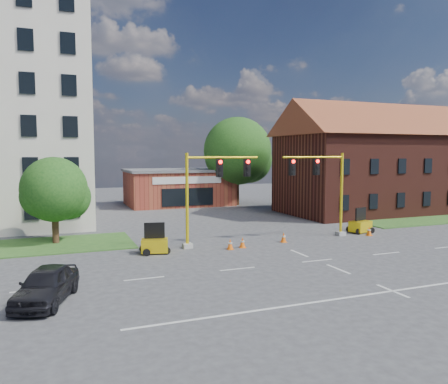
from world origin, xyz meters
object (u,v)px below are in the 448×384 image
(trailer_west, at_px, (155,244))
(pickup_white, at_px, (331,208))
(trailer_east, at_px, (360,225))
(signal_mast_west, at_px, (211,188))
(signal_mast_east, at_px, (323,184))
(sedan_dark, at_px, (46,285))

(trailer_west, distance_m, pickup_white, 22.31)
(trailer_west, height_order, pickup_white, trailer_west)
(trailer_east, bearing_deg, signal_mast_west, 163.67)
(signal_mast_west, relative_size, signal_mast_east, 1.00)
(pickup_white, bearing_deg, signal_mast_east, 126.48)
(pickup_white, relative_size, sedan_dark, 1.18)
(signal_mast_east, bearing_deg, sedan_dark, -157.04)
(trailer_east, distance_m, pickup_white, 9.45)
(sedan_dark, bearing_deg, trailer_west, 68.56)
(trailer_west, bearing_deg, signal_mast_west, 24.12)
(signal_mast_west, height_order, trailer_west, signal_mast_west)
(signal_mast_east, distance_m, trailer_west, 13.13)
(signal_mast_east, relative_size, trailer_east, 3.25)
(trailer_east, bearing_deg, trailer_west, 165.73)
(trailer_west, bearing_deg, trailer_east, 17.71)
(signal_mast_west, distance_m, pickup_white, 18.74)
(signal_mast_west, height_order, pickup_white, signal_mast_west)
(signal_mast_west, bearing_deg, trailer_west, -169.41)
(trailer_west, relative_size, pickup_white, 0.35)
(trailer_east, bearing_deg, pickup_white, 50.26)
(trailer_east, height_order, sedan_dark, trailer_east)
(trailer_west, distance_m, sedan_dark, 9.45)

